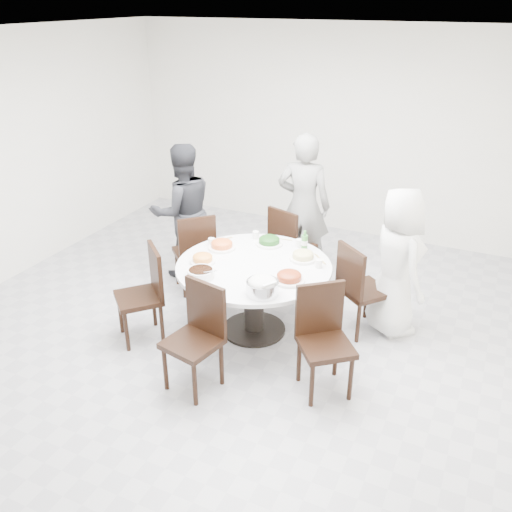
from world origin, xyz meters
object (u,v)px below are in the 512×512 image
at_px(chair_ne, 364,288).
at_px(chair_se, 326,344).
at_px(chair_n, 293,245).
at_px(chair_sw, 138,296).
at_px(soup_bowl, 201,273).
at_px(chair_nw, 194,251).
at_px(chair_s, 192,341).
at_px(beverage_bottle, 305,241).
at_px(dining_table, 254,298).
at_px(diner_middle, 304,206).
at_px(diner_left, 183,211).
at_px(diner_right, 397,263).
at_px(rice_bowl, 262,288).

xyz_separation_m(chair_ne, chair_se, (-0.04, -1.06, 0.00)).
xyz_separation_m(chair_n, chair_sw, (-0.91, -1.73, 0.00)).
relative_size(chair_n, chair_sw, 1.00).
bearing_deg(chair_se, chair_n, 80.71).
xyz_separation_m(chair_ne, soup_bowl, (-1.31, -0.92, 0.31)).
distance_m(chair_nw, chair_s, 1.77).
bearing_deg(chair_sw, chair_ne, 71.46).
bearing_deg(beverage_bottle, chair_ne, 0.02).
xyz_separation_m(dining_table, diner_middle, (-0.03, 1.42, 0.49)).
bearing_deg(diner_middle, chair_sw, 56.79).
height_order(chair_n, diner_left, diner_left).
relative_size(chair_n, chair_s, 1.00).
height_order(chair_ne, chair_s, same).
bearing_deg(diner_middle, chair_ne, 128.65).
bearing_deg(chair_n, diner_right, 176.50).
distance_m(dining_table, soup_bowl, 0.68).
relative_size(chair_n, beverage_bottle, 4.23).
distance_m(chair_ne, beverage_bottle, 0.75).
distance_m(chair_nw, rice_bowl, 1.67).
xyz_separation_m(dining_table, chair_ne, (0.98, 0.49, 0.10)).
height_order(chair_ne, diner_left, diner_left).
relative_size(chair_n, rice_bowl, 3.35).
relative_size(dining_table, chair_sw, 1.58).
bearing_deg(chair_ne, diner_left, 31.52).
bearing_deg(rice_bowl, chair_n, 102.20).
relative_size(chair_n, diner_right, 0.63).
bearing_deg(diner_middle, rice_bowl, 91.63).
bearing_deg(diner_left, dining_table, 99.61).
relative_size(chair_sw, soup_bowl, 3.83).
bearing_deg(beverage_bottle, soup_bowl, -125.97).
distance_m(chair_n, diner_left, 1.34).
distance_m(chair_nw, soup_bowl, 1.20).
bearing_deg(chair_n, dining_table, 110.83).
xyz_separation_m(chair_n, rice_bowl, (0.35, -1.63, 0.34)).
distance_m(chair_ne, chair_s, 1.84).
xyz_separation_m(chair_ne, chair_n, (-1.02, 0.66, 0.00)).
distance_m(chair_n, chair_s, 2.16).
distance_m(chair_nw, diner_middle, 1.38).
xyz_separation_m(dining_table, diner_left, (-1.30, 0.80, 0.43)).
bearing_deg(chair_sw, diner_middle, 107.76).
height_order(chair_sw, soup_bowl, chair_sw).
bearing_deg(chair_s, beverage_bottle, 85.60).
relative_size(chair_sw, diner_left, 0.59).
bearing_deg(chair_se, chair_ne, 48.74).
relative_size(rice_bowl, soup_bowl, 1.14).
relative_size(dining_table, chair_se, 1.58).
height_order(dining_table, chair_ne, chair_ne).
relative_size(chair_ne, chair_sw, 1.00).
relative_size(chair_ne, rice_bowl, 3.35).
height_order(diner_middle, soup_bowl, diner_middle).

